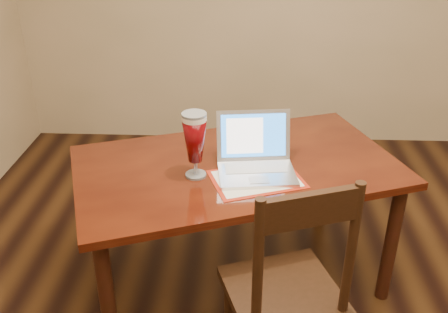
{
  "coord_description": "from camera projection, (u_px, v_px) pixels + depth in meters",
  "views": [
    {
      "loc": [
        -0.39,
        -1.55,
        1.92
      ],
      "look_at": [
        -0.48,
        0.55,
        0.82
      ],
      "focal_mm": 40.0,
      "sensor_mm": 36.0,
      "label": 1
    }
  ],
  "objects": [
    {
      "name": "dining_table",
      "position": [
        236.0,
        177.0,
        2.51
      ],
      "size": [
        1.79,
        1.37,
        1.06
      ],
      "rotation": [
        0.0,
        0.0,
        0.35
      ],
      "color": "#501A0A",
      "rests_on": "ground"
    },
    {
      "name": "dining_chair",
      "position": [
        287.0,
        292.0,
        2.02
      ],
      "size": [
        0.56,
        0.55,
        1.06
      ],
      "rotation": [
        0.0,
        0.0,
        0.33
      ],
      "color": "black",
      "rests_on": "ground"
    }
  ]
}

